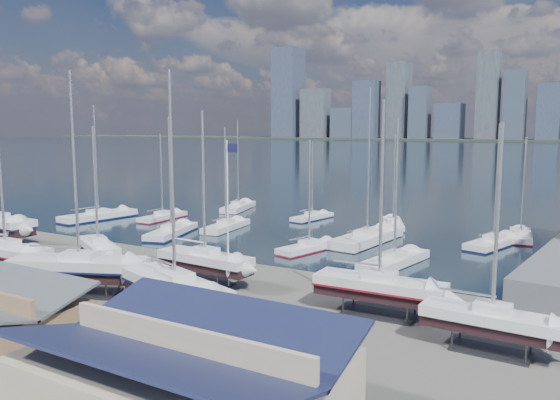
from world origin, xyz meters
The scene contains 27 objects.
ground centered at (0.00, -10.00, 0.00)m, with size 1400.00×1400.00×0.00m, color #605E59.
water centered at (0.00, 300.00, -0.15)m, with size 1400.00×600.00×0.40m, color #19293A.
skyline centered at (-7.83, 553.76, 39.09)m, with size 639.14×43.80×107.69m.
shed_blue centered at (16.00, -26.00, 2.42)m, with size 13.65×9.45×4.71m.
sailboat_cradle_1 centered at (-14.00, -14.70, 2.05)m, with size 9.67×2.89×15.58m.
sailboat_cradle_2 centered at (-9.03, -8.75, 1.93)m, with size 8.01×5.66×13.13m.
sailboat_cradle_3 centered at (-3.76, -15.21, 2.14)m, with size 11.05×7.03×17.25m.
sailboat_cradle_4 centered at (2.86, -7.89, 1.99)m, with size 8.87×3.01×14.39m.
sailboat_cradle_5 centered at (6.43, -15.71, 2.11)m, with size 10.76×6.05×16.71m.
sailboat_cradle_6 centered at (18.18, -8.01, 2.01)m, with size 9.21×2.86×14.86m.
sailboat_cradle_7 centered at (26.03, -10.82, 1.94)m, with size 8.08×2.56×13.28m.
sailboat_moored_0 centered at (-30.39, 9.98, 0.31)m, with size 4.56×11.65×16.96m.
sailboat_moored_1 centered at (-22.46, 14.58, 0.31)m, with size 2.85×8.65×12.75m.
sailboat_moored_2 centered at (-18.54, 27.81, 0.32)m, with size 5.35×10.26×14.91m.
sailboat_moored_3 centered at (-13.59, 6.45, 0.31)m, with size 5.58×10.37×14.94m.
sailboat_moored_4 centered at (-10.10, 12.87, 0.32)m, with size 3.75×9.31×13.66m.
sailboat_moored_5 centered at (-4.04, 25.31, 0.31)m, with size 3.38×8.10×11.74m.
sailboat_moored_6 centered at (4.79, 7.32, 0.31)m, with size 4.22×8.53×12.29m.
sailboat_moored_7 centered at (8.58, 14.31, 0.33)m, with size 4.66×12.35×18.20m.
sailboat_moored_8 centered at (7.78, 25.59, 0.31)m, with size 5.51×8.80×12.76m.
sailboat_moored_9 centered at (14.58, 5.95, 0.32)m, with size 4.28×9.96×14.56m.
sailboat_moored_10 centered at (21.30, 19.53, 0.31)m, with size 5.08×9.81×14.12m.
sailboat_moored_11 centered at (23.34, 25.40, 0.31)m, with size 3.49×8.61×12.51m.
car_b centered at (-1.78, -19.44, 0.69)m, with size 1.46×4.19×1.38m, color gray.
car_c centered at (-0.01, -20.89, 0.80)m, with size 2.64×5.73×1.59m, color gray.
car_d centered at (7.71, -20.24, 0.67)m, with size 1.88×4.63×1.34m, color gray.
flagpole centered at (5.25, -7.77, 6.91)m, with size 1.06×0.12×12.01m.
Camera 1 is at (30.78, -43.08, 12.93)m, focal length 35.00 mm.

